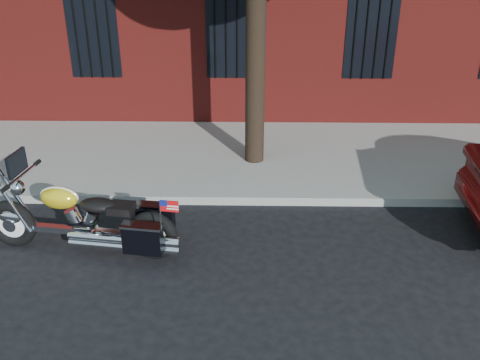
{
  "coord_description": "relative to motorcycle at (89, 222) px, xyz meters",
  "views": [
    {
      "loc": [
        0.39,
        -6.65,
        4.33
      ],
      "look_at": [
        0.26,
        0.8,
        0.72
      ],
      "focal_mm": 40.0,
      "sensor_mm": 36.0,
      "label": 1
    }
  ],
  "objects": [
    {
      "name": "sidewalk",
      "position": [
        1.85,
        3.44,
        -0.44
      ],
      "size": [
        40.0,
        3.6,
        0.15
      ],
      "primitive_type": "cube",
      "color": "gray",
      "rests_on": "ground"
    },
    {
      "name": "curb",
      "position": [
        1.85,
        1.56,
        -0.44
      ],
      "size": [
        40.0,
        0.16,
        0.15
      ],
      "primitive_type": "cube",
      "color": "gray",
      "rests_on": "ground"
    },
    {
      "name": "motorcycle",
      "position": [
        0.0,
        0.0,
        0.0
      ],
      "size": [
        2.93,
        1.09,
        1.51
      ],
      "rotation": [
        0.0,
        0.0,
        -0.14
      ],
      "color": "black",
      "rests_on": "ground"
    },
    {
      "name": "ground",
      "position": [
        1.85,
        0.18,
        -0.51
      ],
      "size": [
        120.0,
        120.0,
        0.0
      ],
      "primitive_type": "plane",
      "color": "black",
      "rests_on": "ground"
    }
  ]
}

